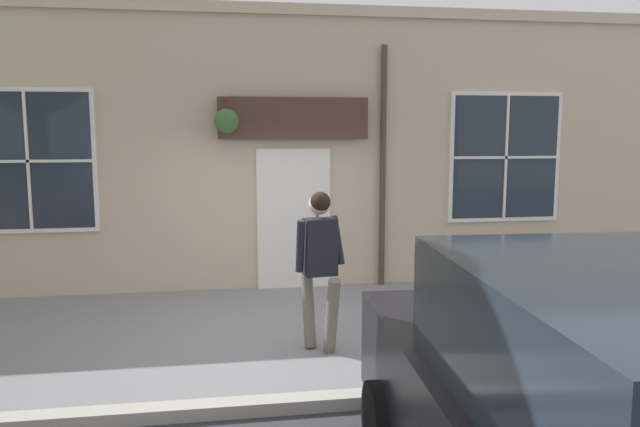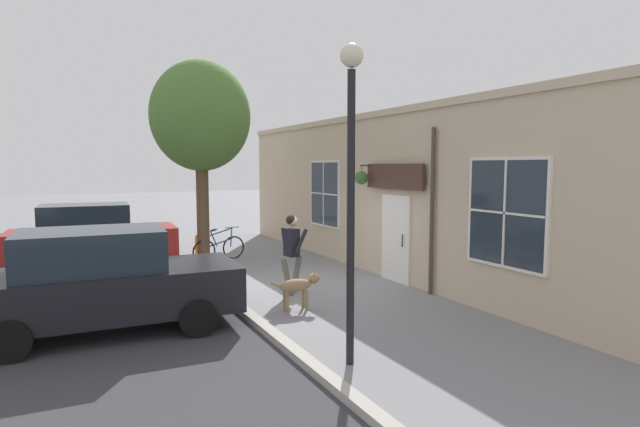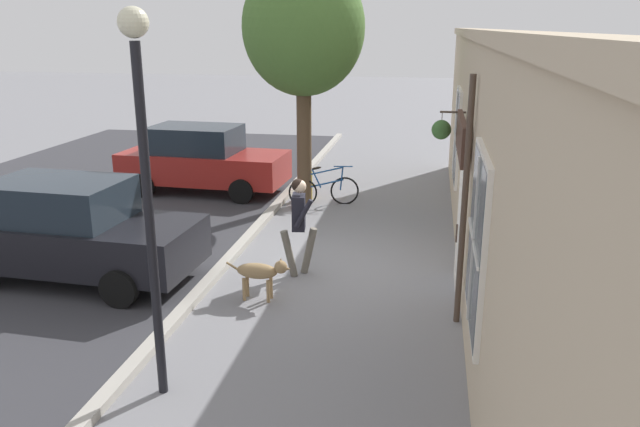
# 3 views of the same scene
# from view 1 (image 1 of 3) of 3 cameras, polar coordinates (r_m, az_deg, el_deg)

# --- Properties ---
(ground_plane) EXTENTS (90.00, 90.00, 0.00)m
(ground_plane) POSITION_cam_1_polar(r_m,az_deg,el_deg) (7.47, -4.38, -11.00)
(ground_plane) COLOR gray
(storefront_facade) EXTENTS (0.95, 18.00, 4.18)m
(storefront_facade) POSITION_cam_1_polar(r_m,az_deg,el_deg) (9.41, -5.57, 5.97)
(storefront_facade) COLOR #C6B293
(storefront_facade) RESTS_ON ground_plane
(pedestrian_walking) EXTENTS (0.63, 0.55, 1.75)m
(pedestrian_walking) POSITION_cam_1_polar(r_m,az_deg,el_deg) (6.69, -0.02, -3.82)
(pedestrian_walking) COLOR #6B665B
(pedestrian_walking) RESTS_ON ground_plane
(dog_on_leash) EXTENTS (1.07, 0.30, 0.72)m
(dog_on_leash) POSITION_cam_1_polar(r_m,az_deg,el_deg) (6.76, 10.40, -8.83)
(dog_on_leash) COLOR #997A51
(dog_on_leash) RESTS_ON ground_plane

